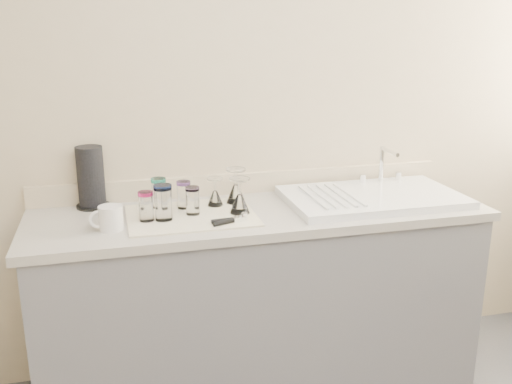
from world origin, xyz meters
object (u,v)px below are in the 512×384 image
object	(u,v)px
paper_towel_roll	(91,178)
tumbler_blue	(163,202)
can_opener	(229,220)
white_mug	(110,218)
goblet_back_left	(215,196)
goblet_back_right	(236,191)
sink_unit	(372,197)
tumbler_purple	(184,195)
tumbler_magenta	(146,206)
tumbler_lavender	(193,200)
goblet_front_right	(240,201)
tumbler_cyan	(159,193)

from	to	relation	value
paper_towel_roll	tumbler_blue	bearing A→B (deg)	-44.12
can_opener	white_mug	bearing A→B (deg)	173.01
goblet_back_left	goblet_back_right	world-z (taller)	goblet_back_right
sink_unit	tumbler_blue	xyz separation A→B (m)	(-0.99, -0.05, 0.07)
tumbler_purple	can_opener	size ratio (longest dim) A/B	0.80
tumbler_magenta	tumbler_lavender	distance (m)	0.21
sink_unit	paper_towel_roll	distance (m)	1.31
tumbler_lavender	paper_towel_roll	xyz separation A→B (m)	(-0.43, 0.24, 0.07)
goblet_front_right	goblet_back_left	bearing A→B (deg)	121.17
tumbler_cyan	tumbler_lavender	size ratio (longest dim) A/B	1.10
sink_unit	tumbler_lavender	world-z (taller)	sink_unit
tumbler_magenta	white_mug	bearing A→B (deg)	-159.68
tumbler_cyan	tumbler_magenta	xyz separation A→B (m)	(-0.07, -0.17, -0.00)
sink_unit	goblet_front_right	distance (m)	0.66
goblet_back_right	white_mug	world-z (taller)	goblet_back_right
tumbler_blue	tumbler_purple	bearing A→B (deg)	53.05
tumbler_cyan	goblet_back_left	size ratio (longest dim) A/B	1.04
tumbler_magenta	goblet_back_right	distance (m)	0.45
tumbler_cyan	tumbler_magenta	world-z (taller)	tumbler_cyan
sink_unit	tumbler_purple	bearing A→B (deg)	174.48
sink_unit	tumbler_magenta	xyz separation A→B (m)	(-1.06, -0.05, 0.05)
tumbler_magenta	can_opener	size ratio (longest dim) A/B	0.81
tumbler_magenta	goblet_back_left	size ratio (longest dim) A/B	0.98
goblet_front_right	tumbler_purple	bearing A→B (deg)	149.62
tumbler_purple	paper_towel_roll	size ratio (longest dim) A/B	0.44
tumbler_blue	goblet_back_right	world-z (taller)	goblet_back_right
goblet_front_right	paper_towel_roll	xyz separation A→B (m)	(-0.63, 0.28, 0.08)
sink_unit	goblet_back_left	distance (m)	0.75
sink_unit	tumbler_purple	distance (m)	0.89
goblet_back_right	can_opener	distance (m)	0.29
sink_unit	tumbler_cyan	world-z (taller)	sink_unit
tumbler_purple	goblet_back_left	world-z (taller)	goblet_back_left
tumbler_magenta	paper_towel_roll	world-z (taller)	paper_towel_roll
can_opener	goblet_back_left	bearing A→B (deg)	92.78
tumbler_cyan	tumbler_purple	distance (m)	0.11
goblet_front_right	goblet_back_right	bearing A→B (deg)	83.30
goblet_back_right	white_mug	distance (m)	0.61
sink_unit	tumbler_lavender	size ratio (longest dim) A/B	6.67
tumbler_blue	white_mug	world-z (taller)	tumbler_blue
sink_unit	goblet_front_right	world-z (taller)	sink_unit
goblet_back_left	goblet_front_right	world-z (taller)	goblet_front_right
tumbler_purple	paper_towel_roll	xyz separation A→B (m)	(-0.40, 0.15, 0.07)
tumbler_magenta	white_mug	size ratio (longest dim) A/B	0.89
can_opener	tumbler_purple	bearing A→B (deg)	122.17
tumbler_lavender	goblet_back_right	bearing A→B (deg)	28.22
tumbler_magenta	can_opener	distance (m)	0.36
tumbler_magenta	tumbler_blue	distance (m)	0.07
tumbler_magenta	goblet_back_right	bearing A→B (deg)	20.20
sink_unit	goblet_back_left	world-z (taller)	sink_unit
tumbler_lavender	can_opener	world-z (taller)	tumbler_lavender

